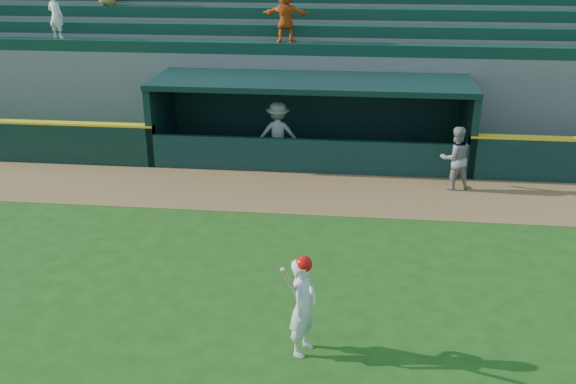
% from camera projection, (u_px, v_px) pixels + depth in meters
% --- Properties ---
extents(ground, '(120.00, 120.00, 0.00)m').
position_uv_depth(ground, '(279.00, 283.00, 12.54)').
color(ground, '#1C4912').
rests_on(ground, ground).
extents(warning_track, '(40.00, 3.00, 0.01)m').
position_uv_depth(warning_track, '(302.00, 192.00, 17.07)').
color(warning_track, brown).
rests_on(warning_track, ground).
extents(dugout_player_front, '(0.99, 0.86, 1.72)m').
position_uv_depth(dugout_player_front, '(455.00, 158.00, 17.04)').
color(dugout_player_front, gray).
rests_on(dugout_player_front, ground).
extents(dugout_player_inside, '(1.26, 0.76, 1.90)m').
position_uv_depth(dugout_player_inside, '(278.00, 134.00, 18.87)').
color(dugout_player_inside, gray).
rests_on(dugout_player_inside, ground).
extents(dugout, '(9.40, 2.80, 2.46)m').
position_uv_depth(dugout, '(312.00, 114.00, 19.45)').
color(dugout, slate).
rests_on(dugout, ground).
extents(stands, '(34.50, 6.25, 7.57)m').
position_uv_depth(stands, '(321.00, 54.00, 23.29)').
color(stands, slate).
rests_on(stands, ground).
extents(batter_at_plate, '(0.61, 0.81, 1.74)m').
position_uv_depth(batter_at_plate, '(303.00, 305.00, 10.17)').
color(batter_at_plate, silver).
rests_on(batter_at_plate, ground).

